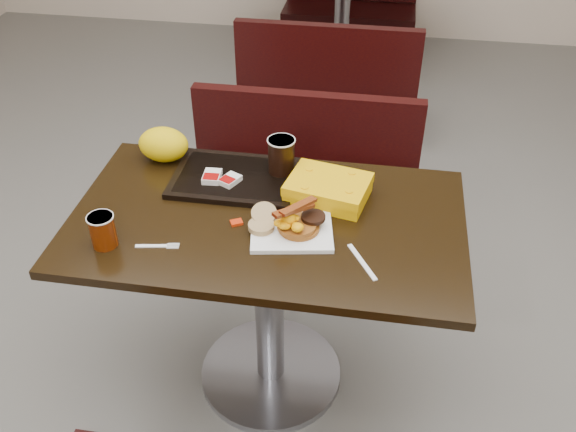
% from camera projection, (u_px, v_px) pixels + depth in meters
% --- Properties ---
extents(floor, '(6.00, 7.00, 0.01)m').
position_uv_depth(floor, '(271.00, 375.00, 2.39)').
color(floor, slate).
rests_on(floor, ground).
extents(table_near, '(1.20, 0.70, 0.75)m').
position_uv_depth(table_near, '(269.00, 304.00, 2.16)').
color(table_near, black).
rests_on(table_near, floor).
extents(bench_near_n, '(1.00, 0.46, 0.72)m').
position_uv_depth(bench_near_n, '(299.00, 192.00, 2.72)').
color(bench_near_n, black).
rests_on(bench_near_n, floor).
extents(table_far, '(1.20, 0.70, 0.75)m').
position_uv_depth(table_far, '(341.00, 28.00, 4.20)').
color(table_far, black).
rests_on(table_far, floor).
extents(bench_far_s, '(1.00, 0.46, 0.72)m').
position_uv_depth(bench_far_s, '(330.00, 74.00, 3.66)').
color(bench_far_s, black).
rests_on(bench_far_s, floor).
extents(platter, '(0.27, 0.22, 0.01)m').
position_uv_depth(platter, '(292.00, 232.00, 1.86)').
color(platter, white).
rests_on(platter, table_near).
extents(pancake_stack, '(0.13, 0.13, 0.03)m').
position_uv_depth(pancake_stack, '(299.00, 226.00, 1.85)').
color(pancake_stack, '#8E4017').
rests_on(pancake_stack, platter).
extents(sausage_patty, '(0.09, 0.09, 0.01)m').
position_uv_depth(sausage_patty, '(313.00, 217.00, 1.86)').
color(sausage_patty, black).
rests_on(sausage_patty, pancake_stack).
extents(scrambled_eggs, '(0.10, 0.09, 0.04)m').
position_uv_depth(scrambled_eggs, '(288.00, 219.00, 1.82)').
color(scrambled_eggs, '#FC9C05').
rests_on(scrambled_eggs, pancake_stack).
extents(bacon_strips, '(0.14, 0.14, 0.01)m').
position_uv_depth(bacon_strips, '(294.00, 209.00, 1.82)').
color(bacon_strips, '#480F05').
rests_on(bacon_strips, scrambled_eggs).
extents(muffin_bottom, '(0.08, 0.08, 0.02)m').
position_uv_depth(muffin_bottom, '(261.00, 226.00, 1.86)').
color(muffin_bottom, '#A38E56').
rests_on(muffin_bottom, platter).
extents(muffin_top, '(0.09, 0.09, 0.04)m').
position_uv_depth(muffin_top, '(264.00, 214.00, 1.89)').
color(muffin_top, '#A38E56').
rests_on(muffin_top, platter).
extents(coffee_cup_near, '(0.09, 0.09, 0.10)m').
position_uv_depth(coffee_cup_near, '(103.00, 231.00, 1.80)').
color(coffee_cup_near, '#852904').
rests_on(coffee_cup_near, table_near).
extents(fork, '(0.13, 0.04, 0.00)m').
position_uv_depth(fork, '(151.00, 246.00, 1.82)').
color(fork, white).
rests_on(fork, table_near).
extents(knife, '(0.09, 0.15, 0.00)m').
position_uv_depth(knife, '(362.00, 262.00, 1.76)').
color(knife, white).
rests_on(knife, table_near).
extents(condiment_syrup, '(0.04, 0.04, 0.01)m').
position_uv_depth(condiment_syrup, '(236.00, 222.00, 1.90)').
color(condiment_syrup, red).
rests_on(condiment_syrup, table_near).
extents(condiment_ketchup, '(0.04, 0.03, 0.01)m').
position_uv_depth(condiment_ketchup, '(271.00, 214.00, 1.93)').
color(condiment_ketchup, '#8C0504').
rests_on(condiment_ketchup, table_near).
extents(tray, '(0.41, 0.29, 0.02)m').
position_uv_depth(tray, '(235.00, 178.00, 2.09)').
color(tray, black).
rests_on(tray, table_near).
extents(hashbrown_sleeve_left, '(0.06, 0.08, 0.02)m').
position_uv_depth(hashbrown_sleeve_left, '(212.00, 177.00, 2.06)').
color(hashbrown_sleeve_left, silver).
rests_on(hashbrown_sleeve_left, tray).
extents(hashbrown_sleeve_right, '(0.08, 0.08, 0.02)m').
position_uv_depth(hashbrown_sleeve_right, '(230.00, 180.00, 2.04)').
color(hashbrown_sleeve_right, silver).
rests_on(hashbrown_sleeve_right, tray).
extents(coffee_cup_far, '(0.11, 0.11, 0.12)m').
position_uv_depth(coffee_cup_far, '(281.00, 156.00, 2.07)').
color(coffee_cup_far, black).
rests_on(coffee_cup_far, tray).
extents(clamshell, '(0.28, 0.23, 0.07)m').
position_uv_depth(clamshell, '(328.00, 189.00, 1.99)').
color(clamshell, '#E4A303').
rests_on(clamshell, table_near).
extents(paper_bag, '(0.20, 0.16, 0.12)m').
position_uv_depth(paper_bag, '(164.00, 144.00, 2.16)').
color(paper_bag, yellow).
rests_on(paper_bag, table_near).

